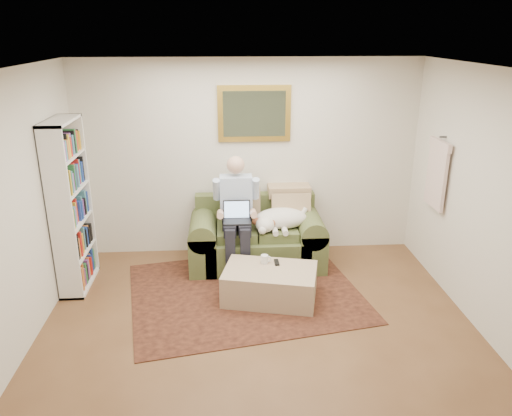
{
  "coord_description": "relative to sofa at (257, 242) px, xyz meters",
  "views": [
    {
      "loc": [
        -0.32,
        -3.93,
        2.92
      ],
      "look_at": [
        0.04,
        1.54,
        0.95
      ],
      "focal_mm": 35.0,
      "sensor_mm": 36.0,
      "label": 1
    }
  ],
  "objects": [
    {
      "name": "ottoman",
      "position": [
        0.09,
        -0.94,
        -0.11
      ],
      "size": [
        1.15,
        0.87,
        0.37
      ],
      "primitive_type": "cube",
      "rotation": [
        0.0,
        0.0,
        -0.23
      ],
      "color": "tan",
      "rests_on": "room_shell"
    },
    {
      "name": "seated_man",
      "position": [
        -0.26,
        -0.16,
        0.43
      ],
      "size": [
        0.57,
        0.81,
        1.45
      ],
      "primitive_type": null,
      "color": "#8CA6D8",
      "rests_on": "sofa"
    },
    {
      "name": "sleeping_dog",
      "position": [
        0.31,
        -0.09,
        0.36
      ],
      "size": [
        0.71,
        0.45,
        0.26
      ],
      "primitive_type": null,
      "color": "white",
      "rests_on": "sofa"
    },
    {
      "name": "coffee_mug",
      "position": [
        0.04,
        -0.78,
        0.13
      ],
      "size": [
        0.08,
        0.08,
        0.1
      ],
      "primitive_type": "cylinder",
      "color": "white",
      "rests_on": "ottoman"
    },
    {
      "name": "sofa",
      "position": [
        0.0,
        0.0,
        0.0
      ],
      "size": [
        1.72,
        0.88,
        1.03
      ],
      "color": "#546133",
      "rests_on": "room_shell"
    },
    {
      "name": "laptop",
      "position": [
        -0.26,
        -0.22,
        0.46
      ],
      "size": [
        0.33,
        0.26,
        0.24
      ],
      "color": "black",
      "rests_on": "seated_man"
    },
    {
      "name": "hanging_shirt",
      "position": [
        2.11,
        -0.43,
        1.05
      ],
      "size": [
        0.06,
        0.52,
        0.9
      ],
      "primitive_type": null,
      "color": "beige",
      "rests_on": "room_shell"
    },
    {
      "name": "room_shell",
      "position": [
        -0.08,
        -1.68,
        1.0
      ],
      "size": [
        4.51,
        5.0,
        2.61
      ],
      "color": "brown",
      "rests_on": "ground"
    },
    {
      "name": "tv_remote",
      "position": [
        0.18,
        -0.79,
        0.09
      ],
      "size": [
        0.05,
        0.15,
        0.02
      ],
      "primitive_type": "cube",
      "rotation": [
        0.0,
        0.0,
        0.01
      ],
      "color": "black",
      "rests_on": "ottoman"
    },
    {
      "name": "wall_mirror",
      "position": [
        -0.0,
        0.44,
        1.6
      ],
      "size": [
        0.94,
        0.04,
        0.72
      ],
      "color": "gold",
      "rests_on": "room_shell"
    },
    {
      "name": "rug",
      "position": [
        -0.19,
        -0.78,
        -0.29
      ],
      "size": [
        2.94,
        2.52,
        0.01
      ],
      "primitive_type": "cube",
      "rotation": [
        0.0,
        0.0,
        0.18
      ],
      "color": "black",
      "rests_on": "room_shell"
    },
    {
      "name": "bookshelf",
      "position": [
        -2.18,
        -0.43,
        0.7
      ],
      "size": [
        0.28,
        0.8,
        2.0
      ],
      "primitive_type": null,
      "color": "white",
      "rests_on": "room_shell"
    }
  ]
}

